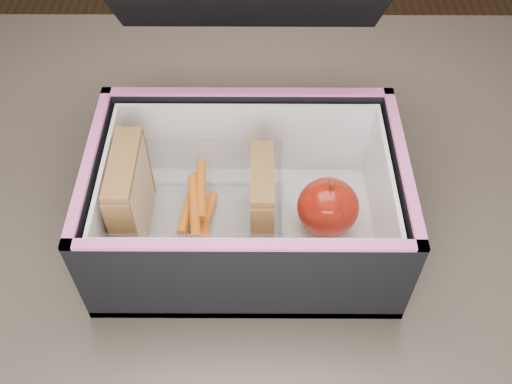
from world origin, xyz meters
TOP-DOWN VIEW (x-y plane):
  - kitchen_table at (0.00, 0.00)m, footprint 1.20×0.80m
  - lunch_bag at (0.02, -0.05)m, footprint 0.33×0.35m
  - plastic_tub at (-0.03, -0.06)m, footprint 0.19×0.13m
  - sandwich_left at (-0.10, -0.06)m, footprint 0.03×0.10m
  - sandwich_right at (0.04, -0.06)m, footprint 0.02×0.09m
  - carrot_sticks at (-0.03, -0.04)m, footprint 0.04×0.13m
  - paper_napkin at (0.11, -0.05)m, footprint 0.10×0.10m
  - red_apple at (0.11, -0.06)m, footprint 0.08×0.08m

SIDE VIEW (x-z plane):
  - kitchen_table at x=0.00m, z-range 0.28..1.03m
  - paper_napkin at x=0.11m, z-range 0.77..0.77m
  - carrot_sticks at x=-0.03m, z-range 0.77..0.80m
  - plastic_tub at x=-0.03m, z-range 0.77..0.84m
  - red_apple at x=0.11m, z-range 0.77..0.84m
  - sandwich_right at x=0.04m, z-range 0.77..0.86m
  - lunch_bag at x=0.02m, z-range 0.68..0.97m
  - sandwich_left at x=-0.10m, z-range 0.77..0.88m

